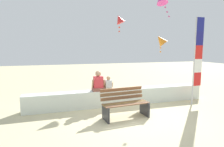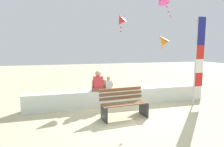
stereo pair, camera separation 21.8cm
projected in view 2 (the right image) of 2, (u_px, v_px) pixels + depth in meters
ground_plane at (134, 116)px, 6.02m from camera, size 40.00×40.00×0.00m
seawall_ledge at (121, 97)px, 7.24m from camera, size 6.84×0.46×0.60m
park_bench at (124, 104)px, 5.90m from camera, size 1.48×0.72×0.88m
person_adult at (98, 83)px, 6.90m from camera, size 0.47×0.35×0.72m
person_child at (108, 85)px, 7.01m from camera, size 0.33×0.25×0.51m
flag_banner at (198, 56)px, 7.03m from camera, size 0.38×0.05×3.23m
kite_orange at (163, 40)px, 8.76m from camera, size 0.75×0.69×0.89m
kite_red at (121, 19)px, 9.06m from camera, size 0.62×0.60×0.83m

